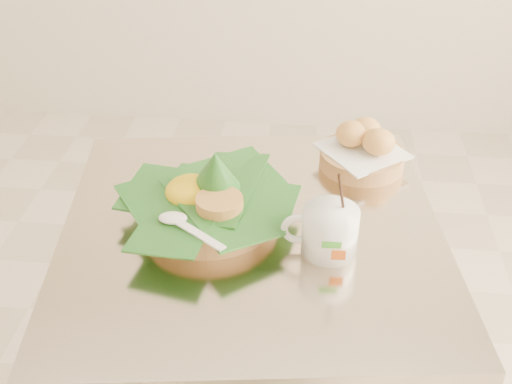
# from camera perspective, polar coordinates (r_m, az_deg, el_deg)

# --- Properties ---
(cafe_table) EXTENTS (0.79, 0.79, 0.75)m
(cafe_table) POSITION_cam_1_polar(r_m,az_deg,el_deg) (1.33, -0.33, -10.83)
(cafe_table) COLOR gray
(cafe_table) RESTS_ON floor
(rice_basket) EXTENTS (0.32, 0.32, 0.16)m
(rice_basket) POSITION_cam_1_polar(r_m,az_deg,el_deg) (1.19, -4.25, -0.56)
(rice_basket) COLOR tan
(rice_basket) RESTS_ON cafe_table
(bread_basket) EXTENTS (0.21, 0.21, 0.09)m
(bread_basket) POSITION_cam_1_polar(r_m,az_deg,el_deg) (1.37, 9.49, 3.77)
(bread_basket) COLOR tan
(bread_basket) RESTS_ON cafe_table
(coffee_mug) EXTENTS (0.13, 0.10, 0.17)m
(coffee_mug) POSITION_cam_1_polar(r_m,az_deg,el_deg) (1.12, 6.46, -3.35)
(coffee_mug) COLOR white
(coffee_mug) RESTS_ON cafe_table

